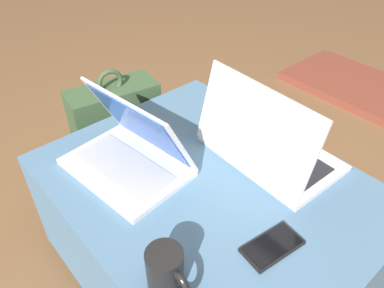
{
  "coord_description": "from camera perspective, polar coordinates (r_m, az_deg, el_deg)",
  "views": [
    {
      "loc": [
        0.52,
        -0.51,
        1.13
      ],
      "look_at": [
        -0.07,
        0.01,
        0.51
      ],
      "focal_mm": 35.0,
      "sensor_mm": 36.0,
      "label": 1
    }
  ],
  "objects": [
    {
      "name": "laptop_near",
      "position": [
        1.03,
        -9.34,
        -1.32
      ],
      "size": [
        0.35,
        0.27,
        0.22
      ],
      "rotation": [
        0.0,
        0.0,
        0.12
      ],
      "color": "silver",
      "rests_on": "ottoman"
    },
    {
      "name": "ottoman",
      "position": [
        1.16,
        2.12,
        -13.24
      ],
      "size": [
        0.87,
        0.69,
        0.43
      ],
      "color": "#2A3D4E",
      "rests_on": "ground_plane"
    },
    {
      "name": "cell_phone",
      "position": [
        0.88,
        12.12,
        -14.95
      ],
      "size": [
        0.09,
        0.15,
        0.01
      ],
      "rotation": [
        0.0,
        0.0,
        3.02
      ],
      "color": "black",
      "rests_on": "ottoman"
    },
    {
      "name": "laptop_far",
      "position": [
        1.06,
        11.07,
        -0.1
      ],
      "size": [
        0.38,
        0.26,
        0.25
      ],
      "rotation": [
        0.0,
        0.0,
        3.1
      ],
      "color": "silver",
      "rests_on": "ottoman"
    },
    {
      "name": "coffee_mug",
      "position": [
        0.78,
        -3.92,
        -18.64
      ],
      "size": [
        0.11,
        0.08,
        0.1
      ],
      "color": "black",
      "rests_on": "ottoman"
    },
    {
      "name": "ground_plane",
      "position": [
        1.34,
        1.89,
        -19.01
      ],
      "size": [
        14.0,
        14.0,
        0.0
      ],
      "primitive_type": "plane",
      "color": "brown"
    },
    {
      "name": "backpack",
      "position": [
        1.53,
        -11.2,
        0.95
      ],
      "size": [
        0.23,
        0.35,
        0.52
      ],
      "rotation": [
        0.0,
        0.0,
        -1.74
      ],
      "color": "#385133",
      "rests_on": "ground_plane"
    }
  ]
}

